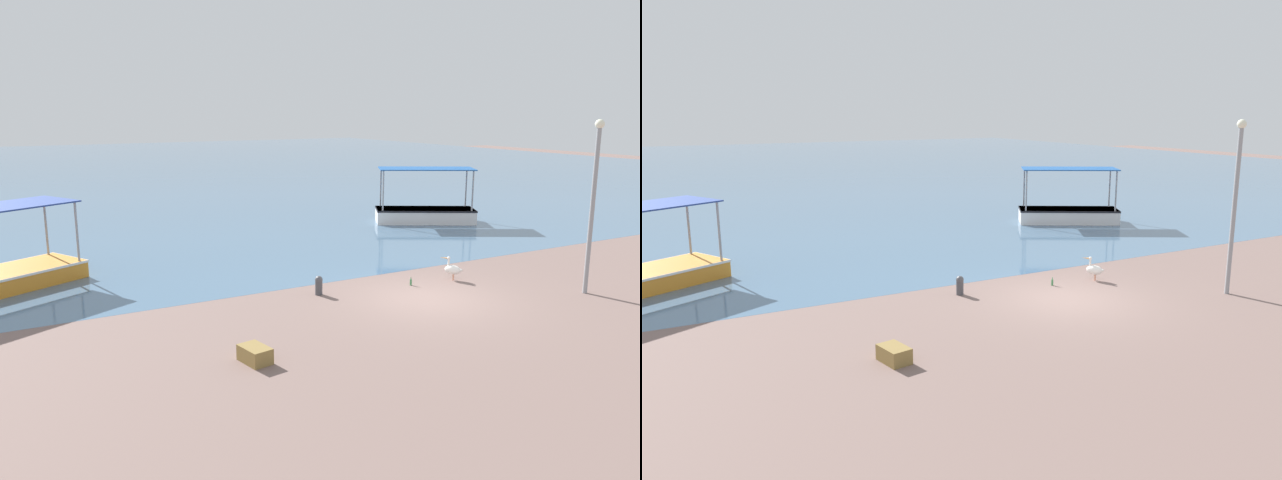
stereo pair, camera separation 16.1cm
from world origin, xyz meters
TOP-DOWN VIEW (x-y plane):
  - ground at (0.00, 0.00)m, footprint 120.00×120.00m
  - harbor_water at (0.00, 48.00)m, footprint 110.00×90.00m
  - fishing_boat_center at (8.17, 10.34)m, footprint 5.18×4.05m
  - fishing_boat_outer at (-11.22, 7.40)m, footprint 5.41×4.11m
  - pelican at (2.08, 1.23)m, footprint 0.53×0.73m
  - lamp_post at (4.70, -1.96)m, footprint 0.28×0.28m
  - mooring_bollard at (-2.67, 1.96)m, footprint 0.24×0.24m
  - cargo_crate at (-6.51, -1.94)m, footprint 0.64×0.86m
  - glass_bottle at (0.47, 1.41)m, footprint 0.07×0.07m

SIDE VIEW (x-z plane):
  - ground at x=0.00m, z-range 0.00..0.00m
  - harbor_water at x=0.00m, z-range 0.00..0.00m
  - glass_bottle at x=0.47m, z-range -0.03..0.24m
  - cargo_crate at x=-6.51m, z-range 0.00..0.37m
  - mooring_bollard at x=-2.67m, z-range 0.02..0.62m
  - pelican at x=2.08m, z-range -0.02..0.78m
  - fishing_boat_outer at x=-11.22m, z-range -0.83..1.84m
  - fishing_boat_center at x=8.17m, z-range -0.83..1.92m
  - lamp_post at x=4.70m, z-range 0.35..5.72m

